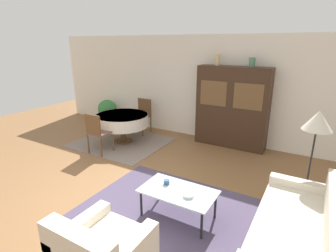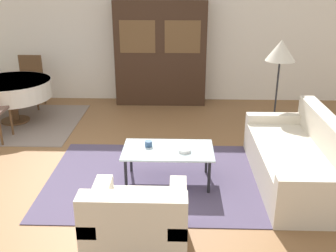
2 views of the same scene
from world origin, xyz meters
TOP-DOWN VIEW (x-y plane):
  - ground_plane at (0.00, 0.00)m, footprint 14.00×14.00m
  - wall_back at (0.00, 3.63)m, footprint 10.00×0.06m
  - area_rug at (0.96, 0.23)m, footprint 2.76×2.04m
  - dining_rug at (-1.65, 2.13)m, footprint 2.24×1.96m
  - couch at (2.72, 0.22)m, footprint 0.94×2.02m
  - coffee_table at (1.10, 0.16)m, footprint 1.10×0.63m
  - display_cabinet at (0.86, 3.37)m, footprint 1.73×0.43m
  - dining_table at (-1.64, 2.20)m, footprint 1.35×1.35m
  - dining_chair_near at (-1.64, 1.31)m, footprint 0.44×0.44m
  - dining_chair_far at (-1.64, 3.09)m, footprint 0.44×0.44m
  - floor_lamp at (2.70, 1.63)m, footprint 0.44×0.44m
  - cup at (0.85, 0.24)m, footprint 0.09×0.09m
  - bowl at (1.29, 0.10)m, footprint 0.15×0.15m
  - vase_tall at (0.42, 3.37)m, footprint 0.11×0.11m
  - vase_short at (1.24, 3.37)m, footprint 0.14×0.14m
  - potted_plant at (-3.08, 3.19)m, footprint 0.58×0.58m

SIDE VIEW (x-z plane):
  - ground_plane at x=0.00m, z-range 0.00..0.00m
  - area_rug at x=0.96m, z-range 0.00..0.01m
  - dining_rug at x=-1.65m, z-range 0.00..0.01m
  - couch at x=2.72m, z-range -0.12..0.70m
  - coffee_table at x=1.10m, z-range 0.19..0.63m
  - potted_plant at x=-3.08m, z-range 0.07..0.86m
  - bowl at x=1.29m, z-range 0.45..0.49m
  - cup at x=0.85m, z-range 0.45..0.52m
  - dining_chair_near at x=-1.64m, z-range 0.08..1.04m
  - dining_chair_far at x=-1.64m, z-range 0.08..1.04m
  - dining_table at x=-1.64m, z-range 0.23..0.95m
  - display_cabinet at x=0.86m, z-range 0.00..1.98m
  - floor_lamp at x=2.70m, z-range 0.56..2.09m
  - wall_back at x=0.00m, z-range 0.00..2.70m
  - vase_short at x=1.24m, z-range 1.98..2.18m
  - vase_tall at x=0.42m, z-range 1.98..2.24m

